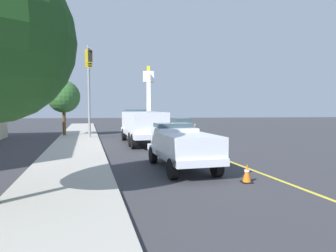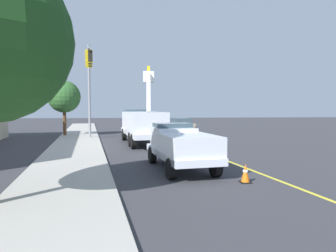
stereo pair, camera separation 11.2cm
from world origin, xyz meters
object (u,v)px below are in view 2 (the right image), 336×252
passing_minivan (181,124)px  traffic_cone_leading (245,173)px  traffic_cone_mid_front (153,134)px  service_pickup_truck (181,145)px  traffic_signal_mast (89,74)px  utility_bucket_truck (142,123)px

passing_minivan → traffic_cone_leading: bearing=178.1°
traffic_cone_leading → traffic_cone_mid_front: 17.76m
service_pickup_truck → traffic_signal_mast: (13.19, 6.11, 4.61)m
utility_bucket_truck → traffic_cone_leading: utility_bucket_truck is taller
service_pickup_truck → utility_bucket_truck: bearing=8.9°
utility_bucket_truck → service_pickup_truck: 10.38m
traffic_cone_leading → traffic_signal_mast: (15.92, 8.20, 5.37)m
utility_bucket_truck → traffic_cone_leading: bearing=-164.1°
utility_bucket_truck → traffic_signal_mast: traffic_signal_mast is taller
traffic_signal_mast → traffic_cone_leading: bearing=-152.8°
utility_bucket_truck → passing_minivan: size_ratio=1.69×
passing_minivan → traffic_cone_leading: passing_minivan is taller
passing_minivan → utility_bucket_truck: bearing=155.1°
traffic_cone_mid_front → traffic_signal_mast: bearing=106.4°
traffic_cone_leading → traffic_signal_mast: size_ratio=0.09×
utility_bucket_truck → service_pickup_truck: size_ratio=1.45×
service_pickup_truck → passing_minivan: (19.78, -2.82, -0.15)m
utility_bucket_truck → traffic_cone_mid_front: (4.59, -1.04, -1.21)m
utility_bucket_truck → passing_minivan: (9.54, -4.42, -0.63)m
traffic_signal_mast → traffic_cone_mid_front: bearing=-73.6°
utility_bucket_truck → service_pickup_truck: utility_bucket_truck is taller
traffic_signal_mast → passing_minivan: bearing=-53.6°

